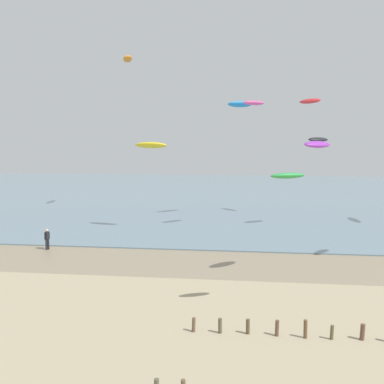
{
  "coord_description": "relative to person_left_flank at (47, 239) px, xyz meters",
  "views": [
    {
      "loc": [
        4.31,
        -7.22,
        9.4
      ],
      "look_at": [
        1.77,
        13.35,
        6.84
      ],
      "focal_mm": 43.85,
      "sensor_mm": 36.0,
      "label": 1
    }
  ],
  "objects": [
    {
      "name": "wet_sand_strip",
      "position": [
        12.05,
        -2.62,
        -0.91
      ],
      "size": [
        120.0,
        7.44,
        0.01
      ],
      "primitive_type": "cube",
      "color": "gray",
      "rests_on": "ground"
    },
    {
      "name": "sea",
      "position": [
        12.05,
        36.1,
        -0.87
      ],
      "size": [
        160.0,
        70.0,
        0.1
      ],
      "primitive_type": "cube",
      "color": "slate",
      "rests_on": "ground"
    },
    {
      "name": "groyne_far",
      "position": [
        21.27,
        -14.51,
        -0.54
      ],
      "size": [
        14.39,
        0.36,
        0.88
      ],
      "color": "brown",
      "rests_on": "ground"
    },
    {
      "name": "person_left_flank",
      "position": [
        0.0,
        0.0,
        0.0
      ],
      "size": [
        0.34,
        0.54,
        1.71
      ],
      "color": "#232328",
      "rests_on": "ground"
    },
    {
      "name": "kite_aloft_0",
      "position": [
        22.96,
        11.37,
        7.96
      ],
      "size": [
        2.51,
        2.15,
        0.58
      ],
      "primitive_type": "ellipsoid",
      "rotation": [
        -0.25,
        0.0,
        3.77
      ],
      "color": "black"
    },
    {
      "name": "kite_aloft_1",
      "position": [
        6.92,
        8.48,
        7.43
      ],
      "size": [
        3.46,
        1.85,
        0.86
      ],
      "primitive_type": "ellipsoid",
      "rotation": [
        0.36,
        0.0,
        2.93
      ],
      "color": "yellow"
    },
    {
      "name": "kite_aloft_2",
      "position": [
        18.3,
        -11.49,
        6.37
      ],
      "size": [
        2.02,
        1.37,
        0.4
      ],
      "primitive_type": "ellipsoid",
      "rotation": [
        0.16,
        0.0,
        3.56
      ],
      "color": "green"
    },
    {
      "name": "kite_aloft_3",
      "position": [
        15.21,
        16.09,
        11.7
      ],
      "size": [
        3.2,
        2.94,
        0.88
      ],
      "primitive_type": "ellipsoid",
      "rotation": [
        0.4,
        0.0,
        3.84
      ],
      "color": "#2384D1"
    },
    {
      "name": "kite_aloft_4",
      "position": [
        22.86,
        17.92,
        12.11
      ],
      "size": [
        2.75,
        2.87,
        0.82
      ],
      "primitive_type": "ellipsoid",
      "rotation": [
        -0.43,
        0.0,
        2.31
      ],
      "color": "red"
    },
    {
      "name": "kite_aloft_5",
      "position": [
        16.67,
        9.47,
        11.41
      ],
      "size": [
        2.44,
        2.35,
        0.5
      ],
      "primitive_type": "ellipsoid",
      "rotation": [
        0.13,
        0.0,
        3.89
      ],
      "color": "#E54C99"
    },
    {
      "name": "kite_aloft_7",
      "position": [
        1.77,
        20.01,
        17.36
      ],
      "size": [
        1.53,
        3.36,
        0.92
      ],
      "primitive_type": "ellipsoid",
      "rotation": [
        -0.45,
        0.0,
        1.69
      ],
      "color": "orange"
    },
    {
      "name": "kite_aloft_10",
      "position": [
        20.59,
        -5.28,
        7.84
      ],
      "size": [
        2.33,
        2.38,
        0.59
      ],
      "primitive_type": "ellipsoid",
      "rotation": [
        -0.28,
        0.0,
        3.95
      ],
      "color": "purple"
    }
  ]
}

